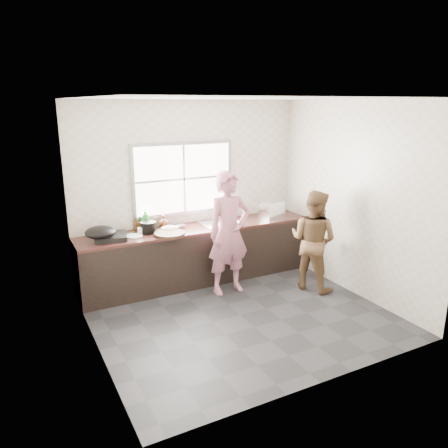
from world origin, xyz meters
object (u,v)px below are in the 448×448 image
cutting_board (169,234)px  pot_lid_left (115,238)px  bottle_brown_short (164,222)px  bowl_crabs (232,225)px  bottle_brown_tall (137,225)px  dish_rack (272,210)px  pot_lid_right (132,235)px  woman (229,237)px  black_pot (148,227)px  glass_jar (140,231)px  person_side (313,240)px  burner (111,237)px  wok (100,232)px  plate_food (135,236)px  bottle_green (145,219)px  bowl_held (221,226)px  bowl_mince (170,229)px

cutting_board → pot_lid_left: 0.74m
bottle_brown_short → pot_lid_left: (-0.77, -0.20, -0.08)m
bowl_crabs → bottle_brown_tall: 1.40m
bowl_crabs → dish_rack: bearing=10.7°
cutting_board → pot_lid_right: size_ratio=1.83×
woman → black_pot: woman is taller
bowl_crabs → bottle_brown_short: bearing=155.7°
glass_jar → bowl_crabs: bearing=-10.2°
person_side → burner: (-2.66, 1.01, 0.16)m
dish_rack → bottle_brown_tall: bearing=161.2°
woman → glass_jar: 1.26m
woman → glass_jar: (-1.11, 0.59, 0.09)m
person_side → bottle_brown_tall: 2.56m
glass_jar → wok: (-0.57, -0.11, 0.09)m
woman → glass_jar: bearing=150.8°
person_side → pot_lid_right: person_side is taller
bowl_crabs → glass_jar: glass_jar is taller
plate_food → bottle_green: size_ratio=0.70×
woman → bowl_held: size_ratio=7.55×
bottle_green → burner: size_ratio=0.77×
bowl_held → bottle_green: bottle_green is taller
plate_food → bottle_brown_short: bearing=26.4°
glass_jar → bowl_held: bearing=-11.9°
person_side → glass_jar: bearing=40.6°
burner → person_side: bearing=-20.8°
bowl_crabs → pot_lid_left: bearing=172.5°
plate_food → pot_lid_right: bearing=100.0°
glass_jar → black_pot: bearing=9.4°
bottle_brown_tall → pot_lid_left: 0.44m
bowl_held → wok: wok is taller
bottle_brown_short → glass_jar: bearing=-157.0°
bowl_crabs → bottle_brown_short: 1.02m
bowl_crabs → glass_jar: 1.37m
cutting_board → wok: (-0.92, 0.13, 0.12)m
bottle_brown_tall → pot_lid_right: 0.25m
bowl_mince → bottle_green: bearing=141.3°
dish_rack → pot_lid_right: bearing=166.4°
person_side → burner: bearing=44.5°
woman → bottle_brown_short: bearing=131.0°
black_pot → burner: black_pot is taller
bottle_green → pot_lid_right: bearing=-144.1°
person_side → bowl_crabs: 1.21m
woman → pot_lid_right: size_ratio=6.93×
bowl_crabs → plate_food: 1.46m
cutting_board → glass_jar: bearing=145.2°
bowl_mince → black_pot: bearing=169.8°
bottle_brown_short → pot_lid_right: size_ratio=0.72×
dish_rack → plate_food: bearing=168.6°
dish_rack → bottle_brown_short: bearing=160.1°
glass_jar → pot_lid_right: glass_jar is taller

